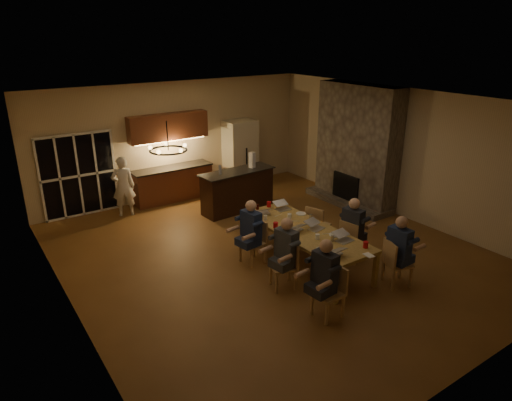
% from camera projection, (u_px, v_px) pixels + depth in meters
% --- Properties ---
extents(floor, '(9.00, 9.00, 0.00)m').
position_uv_depth(floor, '(270.00, 253.00, 9.75)').
color(floor, brown).
rests_on(floor, ground).
extents(back_wall, '(8.00, 0.04, 3.20)m').
position_uv_depth(back_wall, '(175.00, 140.00, 12.69)').
color(back_wall, '#CCB390').
rests_on(back_wall, ground).
extents(left_wall, '(0.04, 9.00, 3.20)m').
position_uv_depth(left_wall, '(62.00, 228.00, 7.07)').
color(left_wall, '#CCB390').
rests_on(left_wall, ground).
extents(right_wall, '(0.04, 9.00, 3.20)m').
position_uv_depth(right_wall, '(402.00, 153.00, 11.32)').
color(right_wall, '#CCB390').
rests_on(right_wall, ground).
extents(ceiling, '(8.00, 9.00, 0.04)m').
position_uv_depth(ceiling, '(272.00, 101.00, 8.62)').
color(ceiling, white).
rests_on(ceiling, back_wall).
extents(french_doors, '(1.86, 0.08, 2.10)m').
position_uv_depth(french_doors, '(79.00, 176.00, 11.41)').
color(french_doors, black).
rests_on(french_doors, ground).
extents(fireplace, '(0.58, 2.50, 3.20)m').
position_uv_depth(fireplace, '(357.00, 146.00, 12.07)').
color(fireplace, '#6F6557').
rests_on(fireplace, ground).
extents(kitchenette, '(2.24, 0.68, 2.40)m').
position_uv_depth(kitchenette, '(171.00, 158.00, 12.42)').
color(kitchenette, maroon).
rests_on(kitchenette, ground).
extents(refrigerator, '(0.90, 0.68, 2.00)m').
position_uv_depth(refrigerator, '(240.00, 154.00, 13.61)').
color(refrigerator, beige).
rests_on(refrigerator, ground).
extents(dining_table, '(1.10, 3.01, 0.75)m').
position_uv_depth(dining_table, '(304.00, 246.00, 9.21)').
color(dining_table, tan).
rests_on(dining_table, ground).
extents(bar_island, '(2.06, 0.81, 1.08)m').
position_uv_depth(bar_island, '(237.00, 191.00, 11.90)').
color(bar_island, black).
rests_on(bar_island, ground).
extents(chair_left_near, '(0.45, 0.45, 0.89)m').
position_uv_depth(chair_left_near, '(328.00, 293.00, 7.46)').
color(chair_left_near, tan).
rests_on(chair_left_near, ground).
extents(chair_left_mid, '(0.56, 0.56, 0.89)m').
position_uv_depth(chair_left_mid, '(283.00, 266.00, 8.30)').
color(chair_left_mid, tan).
rests_on(chair_left_mid, ground).
extents(chair_left_far, '(0.48, 0.48, 0.89)m').
position_uv_depth(chair_left_far, '(253.00, 242.00, 9.22)').
color(chair_left_far, tan).
rests_on(chair_left_far, ground).
extents(chair_right_near, '(0.56, 0.56, 0.89)m').
position_uv_depth(chair_right_near, '(398.00, 263.00, 8.42)').
color(chair_right_near, tan).
rests_on(chair_right_near, ground).
extents(chair_right_mid, '(0.52, 0.52, 0.89)m').
position_uv_depth(chair_right_mid, '(353.00, 240.00, 9.33)').
color(chair_right_mid, tan).
rests_on(chair_right_mid, ground).
extents(chair_right_far, '(0.56, 0.56, 0.89)m').
position_uv_depth(chair_right_far, '(318.00, 224.00, 10.07)').
color(chair_right_far, tan).
rests_on(chair_right_far, ground).
extents(person_left_near, '(0.66, 0.66, 1.38)m').
position_uv_depth(person_left_near, '(324.00, 278.00, 7.41)').
color(person_left_near, black).
rests_on(person_left_near, ground).
extents(person_right_near, '(0.63, 0.63, 1.38)m').
position_uv_depth(person_right_near, '(398.00, 251.00, 8.31)').
color(person_right_near, navy).
rests_on(person_right_near, ground).
extents(person_left_mid, '(0.68, 0.68, 1.38)m').
position_uv_depth(person_left_mid, '(286.00, 253.00, 8.24)').
color(person_left_mid, '#3E4349').
rests_on(person_left_mid, ground).
extents(person_right_mid, '(0.70, 0.70, 1.38)m').
position_uv_depth(person_right_mid, '(352.00, 230.00, 9.18)').
color(person_right_mid, black).
rests_on(person_right_mid, ground).
extents(person_left_far, '(0.68, 0.68, 1.38)m').
position_uv_depth(person_left_far, '(251.00, 233.00, 9.07)').
color(person_left_far, navy).
rests_on(person_left_far, ground).
extents(standing_person, '(0.66, 0.53, 1.56)m').
position_uv_depth(standing_person, '(123.00, 186.00, 11.49)').
color(standing_person, white).
rests_on(standing_person, ground).
extents(chandelier, '(0.58, 0.58, 0.03)m').
position_uv_depth(chandelier, '(168.00, 150.00, 6.98)').
color(chandelier, black).
rests_on(chandelier, ceiling).
extents(laptop_a, '(0.34, 0.30, 0.23)m').
position_uv_depth(laptop_a, '(333.00, 249.00, 8.03)').
color(laptop_a, silver).
rests_on(laptop_a, dining_table).
extents(laptop_b, '(0.34, 0.30, 0.23)m').
position_uv_depth(laptop_b, '(345.00, 236.00, 8.54)').
color(laptop_b, silver).
rests_on(laptop_b, dining_table).
extents(laptop_c, '(0.35, 0.32, 0.23)m').
position_uv_depth(laptop_c, '(294.00, 225.00, 9.00)').
color(laptop_c, silver).
rests_on(laptop_c, dining_table).
extents(laptop_d, '(0.37, 0.34, 0.23)m').
position_uv_depth(laptop_d, '(317.00, 224.00, 9.05)').
color(laptop_d, silver).
rests_on(laptop_d, dining_table).
extents(laptop_e, '(0.39, 0.37, 0.23)m').
position_uv_depth(laptop_e, '(262.00, 209.00, 9.83)').
color(laptop_e, silver).
rests_on(laptop_e, dining_table).
extents(laptop_f, '(0.33, 0.29, 0.23)m').
position_uv_depth(laptop_f, '(283.00, 205.00, 10.04)').
color(laptop_f, silver).
rests_on(laptop_f, dining_table).
extents(mug_front, '(0.09, 0.09, 0.10)m').
position_uv_depth(mug_front, '(318.00, 237.00, 8.64)').
color(mug_front, silver).
rests_on(mug_front, dining_table).
extents(mug_mid, '(0.09, 0.09, 0.10)m').
position_uv_depth(mug_mid, '(289.00, 216.00, 9.60)').
color(mug_mid, silver).
rests_on(mug_mid, dining_table).
extents(mug_back, '(0.07, 0.07, 0.10)m').
position_uv_depth(mug_back, '(265.00, 218.00, 9.51)').
color(mug_back, silver).
rests_on(mug_back, dining_table).
extents(redcup_near, '(0.09, 0.09, 0.12)m').
position_uv_depth(redcup_near, '(366.00, 245.00, 8.30)').
color(redcup_near, '#B40C12').
rests_on(redcup_near, dining_table).
extents(redcup_mid, '(0.10, 0.10, 0.12)m').
position_uv_depth(redcup_mid, '(276.00, 225.00, 9.13)').
color(redcup_mid, '#B40C12').
rests_on(redcup_mid, dining_table).
extents(redcup_far, '(0.10, 0.10, 0.12)m').
position_uv_depth(redcup_far, '(269.00, 204.00, 10.22)').
color(redcup_far, '#B40C12').
rests_on(redcup_far, dining_table).
extents(can_silver, '(0.06, 0.06, 0.12)m').
position_uv_depth(can_silver, '(332.00, 238.00, 8.54)').
color(can_silver, '#B2B2B7').
rests_on(can_silver, dining_table).
extents(can_cola, '(0.06, 0.06, 0.12)m').
position_uv_depth(can_cola, '(258.00, 207.00, 10.07)').
color(can_cola, '#3F0F0C').
rests_on(can_cola, dining_table).
extents(can_right, '(0.07, 0.07, 0.12)m').
position_uv_depth(can_right, '(311.00, 217.00, 9.53)').
color(can_right, '#B2B2B7').
rests_on(can_right, dining_table).
extents(plate_near, '(0.23, 0.23, 0.02)m').
position_uv_depth(plate_near, '(335.00, 235.00, 8.82)').
color(plate_near, silver).
rests_on(plate_near, dining_table).
extents(plate_left, '(0.25, 0.25, 0.02)m').
position_uv_depth(plate_left, '(322.00, 250.00, 8.21)').
color(plate_left, silver).
rests_on(plate_left, dining_table).
extents(plate_far, '(0.22, 0.22, 0.02)m').
position_uv_depth(plate_far, '(301.00, 214.00, 9.83)').
color(plate_far, silver).
rests_on(plate_far, dining_table).
extents(notepad, '(0.16, 0.20, 0.01)m').
position_uv_depth(notepad, '(369.00, 255.00, 8.03)').
color(notepad, white).
rests_on(notepad, dining_table).
extents(bar_bottle, '(0.07, 0.07, 0.24)m').
position_uv_depth(bar_bottle, '(220.00, 170.00, 11.37)').
color(bar_bottle, '#99999E').
rests_on(bar_bottle, bar_island).
extents(bar_blender, '(0.16, 0.16, 0.41)m').
position_uv_depth(bar_blender, '(252.00, 160.00, 11.91)').
color(bar_blender, silver).
rests_on(bar_blender, bar_island).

